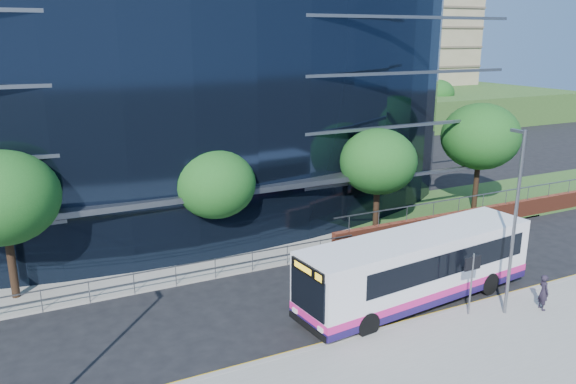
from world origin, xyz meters
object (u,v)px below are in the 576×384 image
tree_dist_e (345,98)px  pedestrian (544,292)px  tree_dist_f (438,93)px  tree_far_a (2,198)px  tree_far_b (215,184)px  tree_far_d (480,137)px  streetlight_east (515,219)px  street_sign (472,271)px  tree_far_c (378,162)px  city_bus (419,266)px

tree_dist_e → pedestrian: tree_dist_e is taller
tree_dist_e → tree_dist_f: size_ratio=1.08×
tree_far_a → tree_far_b: size_ratio=1.15×
tree_far_a → tree_dist_f: bearing=31.9°
tree_far_d → pedestrian: tree_far_d is taller
tree_far_a → streetlight_east: size_ratio=0.87×
street_sign → tree_far_a: 20.63m
street_sign → tree_far_a: (-17.50, 10.59, 2.71)m
tree_far_a → tree_dist_f: 62.44m
pedestrian → street_sign: bearing=88.7°
tree_far_a → tree_far_c: (20.00, 0.00, -0.33)m
streetlight_east → tree_dist_f: bearing=52.4°
tree_far_c → tree_dist_f: 46.67m
tree_dist_f → tree_far_c: bearing=-135.0°
tree_dist_f → city_bus: size_ratio=0.50×
tree_far_c → tree_far_d: 9.08m
street_sign → tree_dist_e: size_ratio=0.43×
tree_far_c → pedestrian: (0.72, -11.67, -3.58)m
street_sign → tree_far_d: 16.61m
tree_far_c → tree_dist_e: same height
tree_far_b → city_bus: size_ratio=0.50×
street_sign → tree_far_c: size_ratio=0.43×
tree_far_c → streetlight_east: bearing=-95.1°
tree_far_d → tree_dist_e: bearing=75.1°
street_sign → tree_far_d: (11.50, 11.59, 3.04)m
tree_far_d → tree_dist_e: tree_far_d is taller
tree_far_d → street_sign: bearing=-134.8°
tree_far_c → tree_far_d: size_ratio=0.87×
tree_far_d → pedestrian: (-8.28, -12.67, -4.23)m
streetlight_east → tree_far_c: bearing=84.9°
streetlight_east → city_bus: size_ratio=0.66×
city_bus → tree_far_d: bearing=31.2°
tree_far_d → city_bus: tree_far_d is taller
tree_far_d → streetlight_east: (-10.00, -12.17, -0.75)m
tree_dist_f → streetlight_east: (-34.00, -44.17, 0.23)m
tree_far_d → tree_dist_f: 40.01m
tree_far_b → streetlight_east: bearing=-52.4°
tree_far_a → tree_dist_f: tree_far_a is taller
tree_far_a → streetlight_east: bearing=-30.5°
city_bus → tree_far_a: bearing=147.4°
tree_far_b → streetlight_east: 14.74m
city_bus → pedestrian: (4.22, -3.28, -0.76)m
tree_far_c → city_bus: 9.52m
streetlight_east → pedestrian: streetlight_east is taller
tree_far_c → tree_dist_e: (17.00, 31.00, 0.00)m
tree_far_c → streetlight_east: size_ratio=0.81×
street_sign → tree_far_a: size_ratio=0.40×
street_sign → tree_far_b: tree_far_b is taller
tree_far_d → city_bus: size_ratio=0.61×
streetlight_east → pedestrian: size_ratio=4.93×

